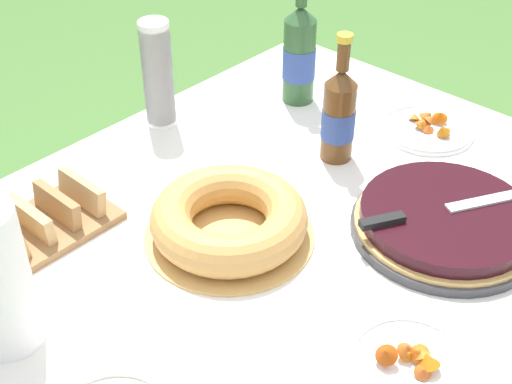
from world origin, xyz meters
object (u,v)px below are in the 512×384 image
at_px(bundt_cake, 229,220).
at_px(serving_knife, 434,211).
at_px(cup_stack, 158,75).
at_px(cider_bottle_amber, 339,115).
at_px(snack_plate_left, 428,128).
at_px(berry_tart, 445,222).
at_px(cider_bottle_green, 299,55).
at_px(snack_plate_near, 410,361).
at_px(bread_board, 46,220).

bearing_deg(bundt_cake, serving_knife, -47.04).
bearing_deg(cup_stack, cider_bottle_amber, -66.93).
bearing_deg(snack_plate_left, berry_tart, -143.73).
bearing_deg(cider_bottle_amber, cup_stack, 113.07).
bearing_deg(cider_bottle_amber, cider_bottle_green, 58.11).
bearing_deg(snack_plate_near, serving_knife, 26.08).
xyz_separation_m(cup_stack, cider_bottle_amber, (0.17, -0.40, -0.02)).
xyz_separation_m(cider_bottle_amber, snack_plate_near, (-0.40, -0.46, -0.10)).
distance_m(cup_stack, snack_plate_near, 0.90).
distance_m(bundt_cake, cider_bottle_amber, 0.38).
distance_m(cup_stack, snack_plate_left, 0.66).
distance_m(snack_plate_near, bread_board, 0.75).
distance_m(cup_stack, cider_bottle_amber, 0.44).
distance_m(berry_tart, cider_bottle_green, 0.61).
height_order(berry_tart, bundt_cake, bundt_cake).
relative_size(bundt_cake, snack_plate_left, 1.51).
height_order(bundt_cake, bread_board, bundt_cake).
bearing_deg(serving_knife, cider_bottle_amber, 102.06).
relative_size(bundt_cake, bread_board, 1.30).
height_order(snack_plate_near, bread_board, bread_board).
bearing_deg(cider_bottle_green, berry_tart, -111.44).
height_order(cider_bottle_amber, snack_plate_left, cider_bottle_amber).
xyz_separation_m(berry_tart, snack_plate_near, (-0.33, -0.13, -0.02)).
xyz_separation_m(berry_tart, cider_bottle_amber, (0.07, 0.32, 0.08)).
height_order(cider_bottle_green, cider_bottle_amber, cider_bottle_green).
xyz_separation_m(snack_plate_near, bread_board, (-0.19, 0.72, 0.01)).
relative_size(bundt_cake, cider_bottle_green, 1.01).
relative_size(cup_stack, bread_board, 1.03).
xyz_separation_m(cider_bottle_amber, bread_board, (-0.60, 0.26, -0.09)).
xyz_separation_m(serving_knife, bundt_cake, (-0.27, 0.29, -0.02)).
xyz_separation_m(berry_tart, cider_bottle_green, (0.22, 0.56, 0.10)).
bearing_deg(cider_bottle_green, cup_stack, 152.34).
height_order(cup_stack, cider_bottle_green, cider_bottle_green).
xyz_separation_m(serving_knife, bread_board, (-0.50, 0.57, -0.04)).
xyz_separation_m(snack_plate_left, bread_board, (-0.83, 0.36, 0.01)).
bearing_deg(cup_stack, bread_board, -161.92).
distance_m(bundt_cake, bread_board, 0.37).
bearing_deg(bundt_cake, bread_board, 128.89).
distance_m(cup_stack, cider_bottle_green, 0.36).
height_order(bundt_cake, snack_plate_left, bundt_cake).
xyz_separation_m(berry_tart, snack_plate_left, (0.31, 0.23, -0.02)).
height_order(snack_plate_left, bread_board, bread_board).
bearing_deg(cider_bottle_green, serving_knife, -114.22).
bearing_deg(snack_plate_near, cider_bottle_green, 51.62).
relative_size(serving_knife, cider_bottle_green, 1.01).
bearing_deg(berry_tart, cider_bottle_green, 68.56).
distance_m(cider_bottle_green, cider_bottle_amber, 0.28).
bearing_deg(cup_stack, berry_tart, -82.26).
bearing_deg(cup_stack, snack_plate_near, -105.04).
height_order(bundt_cake, cup_stack, cup_stack).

